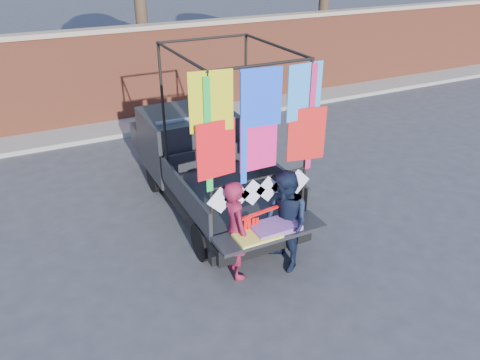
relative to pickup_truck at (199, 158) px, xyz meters
name	(u,v)px	position (x,y,z in m)	size (l,w,h in m)	color
ground	(231,246)	(-0.21, -1.94, -0.81)	(90.00, 90.00, 0.00)	#38383A
brick_wall	(123,75)	(-0.21, 5.06, 0.51)	(30.00, 0.45, 2.61)	#9B462D
curb	(134,126)	(-0.21, 4.36, -0.75)	(30.00, 1.20, 0.12)	gray
pickup_truck	(199,158)	(0.00, 0.00, 0.00)	(2.05, 5.14, 3.24)	black
woman	(236,230)	(-0.45, -2.62, 0.00)	(0.59, 0.39, 1.62)	maroon
man	(285,222)	(0.31, -2.79, 0.02)	(0.81, 0.63, 1.66)	#131C31
streamer_bundle	(255,224)	(-0.17, -2.72, 0.06)	(0.88, 0.16, 0.61)	#F6100D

